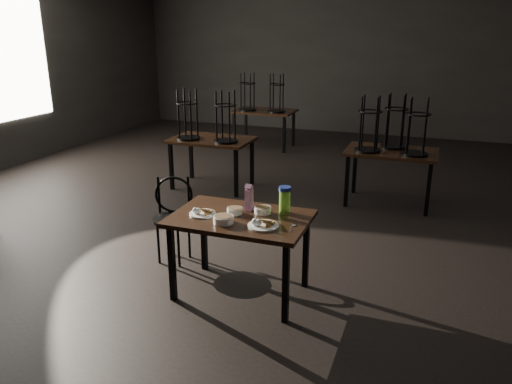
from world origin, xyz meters
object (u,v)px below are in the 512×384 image
at_px(main_table, 240,225).
at_px(water_bottle, 285,200).
at_px(juice_carton, 249,198).
at_px(bentwood_chair, 173,212).

bearing_deg(main_table, water_bottle, 32.17).
distance_m(juice_carton, water_bottle, 0.32).
relative_size(juice_carton, water_bottle, 1.01).
bearing_deg(bentwood_chair, water_bottle, -32.86).
xyz_separation_m(juice_carton, water_bottle, (0.32, 0.04, 0.01)).
relative_size(main_table, juice_carton, 4.87).
bearing_deg(main_table, bentwood_chair, 154.12).
bearing_deg(bentwood_chair, main_table, -48.15).
height_order(main_table, bentwood_chair, bentwood_chair).
bearing_deg(water_bottle, juice_carton, -172.67).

